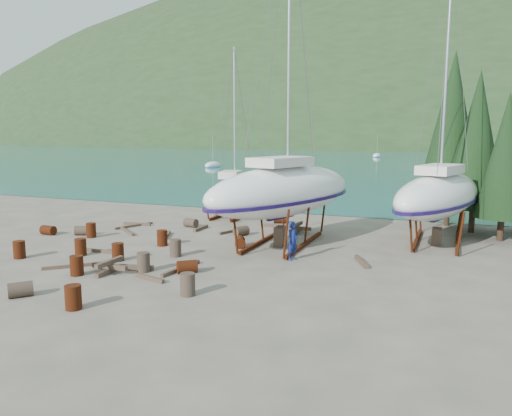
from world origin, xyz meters
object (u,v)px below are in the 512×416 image
at_px(large_sailboat_near, 284,190).
at_px(large_sailboat_far, 439,195).
at_px(worker, 293,241).
at_px(small_sailboat_shore, 233,190).

relative_size(large_sailboat_near, large_sailboat_far, 1.13).
xyz_separation_m(large_sailboat_far, worker, (-6.44, -6.72, -1.79)).
distance_m(large_sailboat_near, small_sailboat_shore, 9.74).
relative_size(small_sailboat_shore, worker, 6.37).
xyz_separation_m(large_sailboat_near, worker, (1.55, -3.17, -2.09)).
distance_m(large_sailboat_near, worker, 4.10).
bearing_deg(small_sailboat_shore, large_sailboat_near, -61.05).
distance_m(large_sailboat_far, worker, 9.48).
height_order(large_sailboat_near, small_sailboat_shore, large_sailboat_near).
relative_size(large_sailboat_far, small_sailboat_shore, 1.37).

